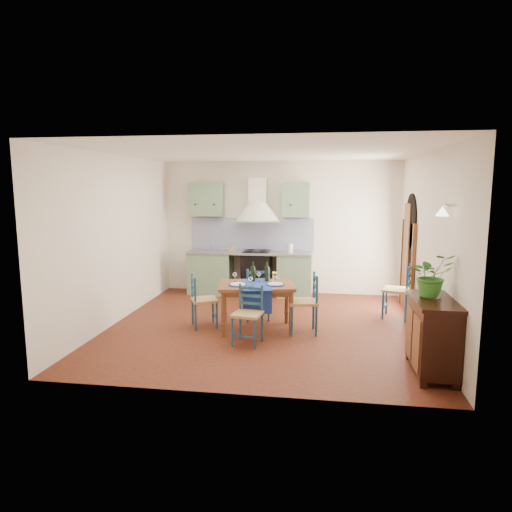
# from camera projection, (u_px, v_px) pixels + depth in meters

# --- Properties ---
(floor) EXTENTS (5.00, 5.00, 0.00)m
(floor) POSITION_uv_depth(u_px,v_px,m) (265.00, 326.00, 7.49)
(floor) COLOR #42160E
(floor) RESTS_ON ground
(back_wall) EXTENTS (5.00, 0.96, 2.80)m
(back_wall) POSITION_uv_depth(u_px,v_px,m) (257.00, 245.00, 9.64)
(back_wall) COLOR silver
(back_wall) RESTS_ON ground
(right_wall) EXTENTS (0.26, 5.00, 2.80)m
(right_wall) POSITION_uv_depth(u_px,v_px,m) (424.00, 246.00, 7.19)
(right_wall) COLOR silver
(right_wall) RESTS_ON ground
(left_wall) EXTENTS (0.04, 5.00, 2.80)m
(left_wall) POSITION_uv_depth(u_px,v_px,m) (117.00, 239.00, 7.64)
(left_wall) COLOR silver
(left_wall) RESTS_ON ground
(ceiling) EXTENTS (5.00, 5.00, 0.01)m
(ceiling) POSITION_uv_depth(u_px,v_px,m) (265.00, 152.00, 7.06)
(ceiling) COLOR white
(ceiling) RESTS_ON back_wall
(dining_table) EXTENTS (1.30, 1.01, 1.06)m
(dining_table) POSITION_uv_depth(u_px,v_px,m) (257.00, 289.00, 7.21)
(dining_table) COLOR brown
(dining_table) RESTS_ON ground
(chair_near) EXTENTS (0.46, 0.46, 0.85)m
(chair_near) POSITION_uv_depth(u_px,v_px,m) (248.00, 314.00, 6.61)
(chair_near) COLOR navy
(chair_near) RESTS_ON ground
(chair_far) EXTENTS (0.55, 0.55, 0.91)m
(chair_far) POSITION_uv_depth(u_px,v_px,m) (256.00, 293.00, 7.81)
(chair_far) COLOR navy
(chair_far) RESTS_ON ground
(chair_left) EXTENTS (0.53, 0.53, 0.86)m
(chair_left) POSITION_uv_depth(u_px,v_px,m) (202.00, 300.00, 7.40)
(chair_left) COLOR navy
(chair_left) RESTS_ON ground
(chair_right) EXTENTS (0.49, 0.49, 0.94)m
(chair_right) POSITION_uv_depth(u_px,v_px,m) (305.00, 302.00, 7.10)
(chair_right) COLOR navy
(chair_right) RESTS_ON ground
(chair_spare) EXTENTS (0.55, 0.55, 0.95)m
(chair_spare) POSITION_uv_depth(u_px,v_px,m) (398.00, 291.00, 7.89)
(chair_spare) COLOR navy
(chair_spare) RESTS_ON ground
(sideboard) EXTENTS (0.50, 1.05, 0.94)m
(sideboard) POSITION_uv_depth(u_px,v_px,m) (432.00, 333.00, 5.54)
(sideboard) COLOR black
(sideboard) RESTS_ON ground
(potted_plant) EXTENTS (0.59, 0.54, 0.54)m
(potted_plant) POSITION_uv_depth(u_px,v_px,m) (432.00, 275.00, 5.56)
(potted_plant) COLOR #307424
(potted_plant) RESTS_ON sideboard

